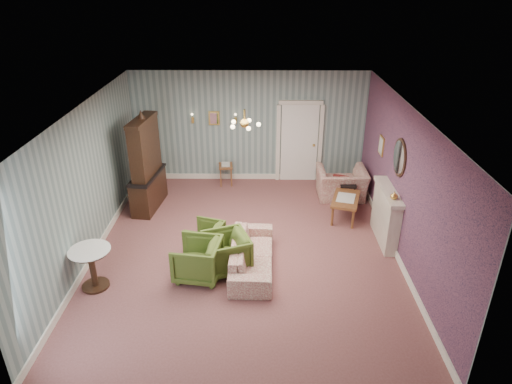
{
  "coord_description": "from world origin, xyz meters",
  "views": [
    {
      "loc": [
        0.28,
        -7.75,
        5.07
      ],
      "look_at": [
        0.2,
        0.4,
        1.1
      ],
      "focal_mm": 31.82,
      "sensor_mm": 36.0,
      "label": 1
    }
  ],
  "objects_px": {
    "olive_chair_b": "(226,251)",
    "fireplace": "(386,215)",
    "olive_chair_a": "(197,258)",
    "olive_chair_c": "(205,236)",
    "sofa_chintz": "(252,250)",
    "pedestal_table": "(93,268)",
    "side_table_black": "(347,194)",
    "wingback_chair": "(342,179)",
    "coffee_table": "(345,208)",
    "dresser": "(145,162)"
  },
  "relations": [
    {
      "from": "olive_chair_b",
      "to": "side_table_black",
      "type": "bearing_deg",
      "value": 113.81
    },
    {
      "from": "olive_chair_c",
      "to": "fireplace",
      "type": "relative_size",
      "value": 0.47
    },
    {
      "from": "dresser",
      "to": "side_table_black",
      "type": "relative_size",
      "value": 4.13
    },
    {
      "from": "olive_chair_b",
      "to": "coffee_table",
      "type": "distance_m",
      "value": 3.25
    },
    {
      "from": "olive_chair_a",
      "to": "coffee_table",
      "type": "distance_m",
      "value": 3.79
    },
    {
      "from": "side_table_black",
      "to": "fireplace",
      "type": "bearing_deg",
      "value": -72.84
    },
    {
      "from": "olive_chair_c",
      "to": "olive_chair_a",
      "type": "bearing_deg",
      "value": 15.34
    },
    {
      "from": "olive_chair_a",
      "to": "pedestal_table",
      "type": "relative_size",
      "value": 1.04
    },
    {
      "from": "fireplace",
      "to": "olive_chair_a",
      "type": "bearing_deg",
      "value": -160.49
    },
    {
      "from": "wingback_chair",
      "to": "olive_chair_c",
      "type": "bearing_deg",
      "value": 36.81
    },
    {
      "from": "olive_chair_b",
      "to": "pedestal_table",
      "type": "height_order",
      "value": "olive_chair_b"
    },
    {
      "from": "olive_chair_c",
      "to": "fireplace",
      "type": "height_order",
      "value": "fireplace"
    },
    {
      "from": "fireplace",
      "to": "olive_chair_b",
      "type": "bearing_deg",
      "value": -161.37
    },
    {
      "from": "olive_chair_a",
      "to": "olive_chair_c",
      "type": "xyz_separation_m",
      "value": [
        0.04,
        0.9,
        -0.08
      ]
    },
    {
      "from": "sofa_chintz",
      "to": "fireplace",
      "type": "distance_m",
      "value": 2.91
    },
    {
      "from": "wingback_chair",
      "to": "fireplace",
      "type": "distance_m",
      "value": 2.05
    },
    {
      "from": "olive_chair_b",
      "to": "pedestal_table",
      "type": "relative_size",
      "value": 1.03
    },
    {
      "from": "fireplace",
      "to": "sofa_chintz",
      "type": "bearing_deg",
      "value": -159.56
    },
    {
      "from": "fireplace",
      "to": "coffee_table",
      "type": "xyz_separation_m",
      "value": [
        -0.65,
        0.93,
        -0.32
      ]
    },
    {
      "from": "olive_chair_b",
      "to": "wingback_chair",
      "type": "distance_m",
      "value": 4.03
    },
    {
      "from": "olive_chair_b",
      "to": "pedestal_table",
      "type": "distance_m",
      "value": 2.37
    },
    {
      "from": "olive_chair_b",
      "to": "olive_chair_c",
      "type": "xyz_separation_m",
      "value": [
        -0.46,
        0.66,
        -0.08
      ]
    },
    {
      "from": "side_table_black",
      "to": "pedestal_table",
      "type": "height_order",
      "value": "pedestal_table"
    },
    {
      "from": "olive_chair_b",
      "to": "dresser",
      "type": "relative_size",
      "value": 0.35
    },
    {
      "from": "pedestal_table",
      "to": "coffee_table",
      "type": "bearing_deg",
      "value": 27.8
    },
    {
      "from": "olive_chair_a",
      "to": "wingback_chair",
      "type": "distance_m",
      "value": 4.54
    },
    {
      "from": "pedestal_table",
      "to": "olive_chair_c",
      "type": "bearing_deg",
      "value": 33.42
    },
    {
      "from": "olive_chair_a",
      "to": "side_table_black",
      "type": "height_order",
      "value": "olive_chair_a"
    },
    {
      "from": "dresser",
      "to": "coffee_table",
      "type": "relative_size",
      "value": 2.31
    },
    {
      "from": "coffee_table",
      "to": "olive_chair_b",
      "type": "bearing_deg",
      "value": -141.76
    },
    {
      "from": "fireplace",
      "to": "side_table_black",
      "type": "bearing_deg",
      "value": 107.16
    },
    {
      "from": "olive_chair_c",
      "to": "side_table_black",
      "type": "height_order",
      "value": "olive_chair_c"
    },
    {
      "from": "olive_chair_b",
      "to": "side_table_black",
      "type": "xyz_separation_m",
      "value": [
        2.72,
        2.66,
        -0.13
      ]
    },
    {
      "from": "wingback_chair",
      "to": "dresser",
      "type": "distance_m",
      "value": 4.7
    },
    {
      "from": "olive_chair_a",
      "to": "pedestal_table",
      "type": "bearing_deg",
      "value": -71.41
    },
    {
      "from": "side_table_black",
      "to": "pedestal_table",
      "type": "distance_m",
      "value": 5.96
    },
    {
      "from": "olive_chair_a",
      "to": "fireplace",
      "type": "bearing_deg",
      "value": 118.11
    },
    {
      "from": "olive_chair_b",
      "to": "wingback_chair",
      "type": "relative_size",
      "value": 0.7
    },
    {
      "from": "olive_chair_b",
      "to": "fireplace",
      "type": "xyz_separation_m",
      "value": [
        3.2,
        1.08,
        0.17
      ]
    },
    {
      "from": "olive_chair_a",
      "to": "fireplace",
      "type": "distance_m",
      "value": 3.94
    },
    {
      "from": "olive_chair_a",
      "to": "pedestal_table",
      "type": "xyz_separation_m",
      "value": [
        -1.8,
        -0.32,
        -0.02
      ]
    },
    {
      "from": "fireplace",
      "to": "wingback_chair",
      "type": "bearing_deg",
      "value": 106.35
    },
    {
      "from": "olive_chair_a",
      "to": "dresser",
      "type": "relative_size",
      "value": 0.36
    },
    {
      "from": "olive_chair_b",
      "to": "fireplace",
      "type": "height_order",
      "value": "fireplace"
    },
    {
      "from": "wingback_chair",
      "to": "coffee_table",
      "type": "relative_size",
      "value": 1.16
    },
    {
      "from": "coffee_table",
      "to": "sofa_chintz",
      "type": "bearing_deg",
      "value": -136.8
    },
    {
      "from": "wingback_chair",
      "to": "pedestal_table",
      "type": "height_order",
      "value": "wingback_chair"
    },
    {
      "from": "wingback_chair",
      "to": "dresser",
      "type": "xyz_separation_m",
      "value": [
        -4.63,
        -0.51,
        0.65
      ]
    },
    {
      "from": "olive_chair_c",
      "to": "wingback_chair",
      "type": "relative_size",
      "value": 0.56
    },
    {
      "from": "olive_chair_b",
      "to": "dresser",
      "type": "bearing_deg",
      "value": -162.32
    }
  ]
}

